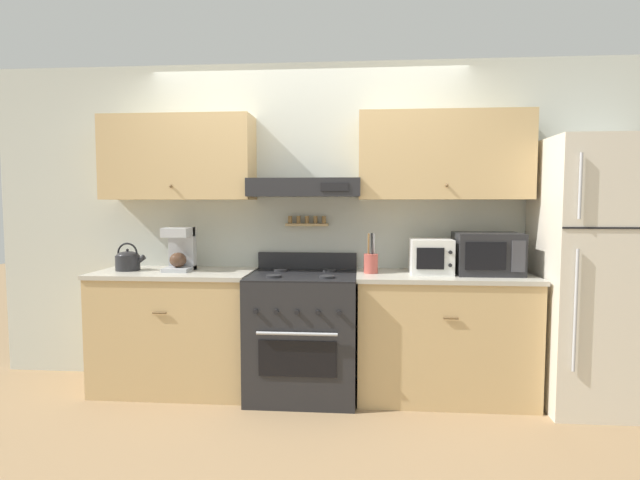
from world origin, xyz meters
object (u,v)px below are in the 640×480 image
Objects in this scene: coffee_maker at (180,249)px; tea_kettle at (128,260)px; microwave at (487,253)px; toaster_oven at (431,257)px; utensil_crock at (371,262)px; stove_range at (303,334)px; refrigerator at (598,274)px.

tea_kettle is at bearing -175.42° from coffee_maker.
toaster_oven is at bearing -177.26° from microwave.
utensil_crock is 0.44m from toaster_oven.
tea_kettle is at bearing 179.96° from toaster_oven.
coffee_maker is 0.72× the size of microwave.
microwave is at bearing 0.38° from tea_kettle.
tea_kettle reaches higher than stove_range.
tea_kettle is (-1.37, 0.05, 0.54)m from stove_range.
stove_range is 1.47m from tea_kettle.
microwave is 0.41m from toaster_oven.
microwave is (-0.75, 0.09, 0.13)m from refrigerator.
refrigerator is at bearing -3.29° from toaster_oven.
stove_range is 2.16m from refrigerator.
refrigerator is 0.76m from microwave.
coffee_maker reaches higher than stove_range.
utensil_crock is (1.87, 0.00, 0.00)m from tea_kettle.
refrigerator is 3.47m from tea_kettle.
tea_kettle is 0.42m from coffee_maker.
refrigerator is at bearing -2.45° from utensil_crock.
refrigerator is 7.98× the size of tea_kettle.
coffee_maker is 1.47m from utensil_crock.
stove_range is 3.50× the size of utensil_crock.
coffee_maker reaches higher than tea_kettle.
toaster_oven is at bearing 2.69° from stove_range.
utensil_crock is at bearing 5.22° from stove_range.
tea_kettle is at bearing -180.00° from utensil_crock.
refrigerator reaches higher than utensil_crock.
tea_kettle is at bearing -179.62° from microwave.
microwave is at bearing 2.70° from stove_range.
utensil_crock is (1.47, -0.03, -0.09)m from coffee_maker.
tea_kettle is 2.32m from toaster_oven.
toaster_oven is (1.91, -0.03, -0.04)m from coffee_maker.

